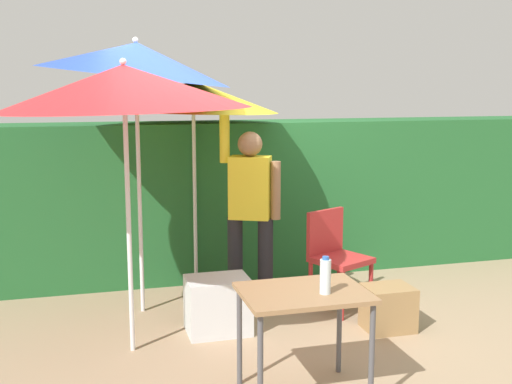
{
  "coord_description": "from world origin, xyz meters",
  "views": [
    {
      "loc": [
        -1.41,
        -4.87,
        2.0
      ],
      "look_at": [
        0.0,
        0.3,
        1.1
      ],
      "focal_mm": 44.61,
      "sensor_mm": 36.0,
      "label": 1
    }
  ],
  "objects_px": {
    "umbrella_yellow": "(136,60)",
    "cooler_box": "(218,305)",
    "folding_table": "(304,303)",
    "chair_plastic": "(335,253)",
    "umbrella_rainbow": "(124,88)",
    "crate_cardboard": "(388,308)",
    "umbrella_orange": "(193,96)",
    "bottle_water": "(325,276)",
    "person_vendor": "(250,206)"
  },
  "relations": [
    {
      "from": "chair_plastic",
      "to": "crate_cardboard",
      "type": "height_order",
      "value": "chair_plastic"
    },
    {
      "from": "folding_table",
      "to": "crate_cardboard",
      "type": "bearing_deg",
      "value": 40.01
    },
    {
      "from": "umbrella_orange",
      "to": "cooler_box",
      "type": "height_order",
      "value": "umbrella_orange"
    },
    {
      "from": "person_vendor",
      "to": "bottle_water",
      "type": "relative_size",
      "value": 7.83
    },
    {
      "from": "umbrella_rainbow",
      "to": "chair_plastic",
      "type": "bearing_deg",
      "value": 14.6
    },
    {
      "from": "umbrella_orange",
      "to": "person_vendor",
      "type": "height_order",
      "value": "umbrella_orange"
    },
    {
      "from": "person_vendor",
      "to": "folding_table",
      "type": "xyz_separation_m",
      "value": [
        -0.11,
        -1.75,
        -0.31
      ]
    },
    {
      "from": "umbrella_orange",
      "to": "chair_plastic",
      "type": "xyz_separation_m",
      "value": [
        1.11,
        -0.91,
        -1.39
      ]
    },
    {
      "from": "cooler_box",
      "to": "crate_cardboard",
      "type": "height_order",
      "value": "cooler_box"
    },
    {
      "from": "crate_cardboard",
      "to": "folding_table",
      "type": "distance_m",
      "value": 1.45
    },
    {
      "from": "crate_cardboard",
      "to": "bottle_water",
      "type": "height_order",
      "value": "bottle_water"
    },
    {
      "from": "chair_plastic",
      "to": "folding_table",
      "type": "distance_m",
      "value": 1.71
    },
    {
      "from": "umbrella_rainbow",
      "to": "crate_cardboard",
      "type": "distance_m",
      "value": 2.75
    },
    {
      "from": "chair_plastic",
      "to": "folding_table",
      "type": "xyz_separation_m",
      "value": [
        -0.83,
        -1.49,
        0.11
      ]
    },
    {
      "from": "cooler_box",
      "to": "folding_table",
      "type": "height_order",
      "value": "folding_table"
    },
    {
      "from": "folding_table",
      "to": "bottle_water",
      "type": "relative_size",
      "value": 3.33
    },
    {
      "from": "folding_table",
      "to": "bottle_water",
      "type": "bearing_deg",
      "value": -37.86
    },
    {
      "from": "chair_plastic",
      "to": "bottle_water",
      "type": "bearing_deg",
      "value": -114.46
    },
    {
      "from": "umbrella_orange",
      "to": "crate_cardboard",
      "type": "height_order",
      "value": "umbrella_orange"
    },
    {
      "from": "umbrella_yellow",
      "to": "person_vendor",
      "type": "height_order",
      "value": "umbrella_yellow"
    },
    {
      "from": "cooler_box",
      "to": "folding_table",
      "type": "distance_m",
      "value": 1.31
    },
    {
      "from": "umbrella_rainbow",
      "to": "bottle_water",
      "type": "relative_size",
      "value": 9.14
    },
    {
      "from": "umbrella_rainbow",
      "to": "crate_cardboard",
      "type": "bearing_deg",
      "value": -3.43
    },
    {
      "from": "person_vendor",
      "to": "crate_cardboard",
      "type": "distance_m",
      "value": 1.49
    },
    {
      "from": "umbrella_yellow",
      "to": "cooler_box",
      "type": "distance_m",
      "value": 2.17
    },
    {
      "from": "umbrella_yellow",
      "to": "crate_cardboard",
      "type": "bearing_deg",
      "value": -27.32
    },
    {
      "from": "umbrella_orange",
      "to": "cooler_box",
      "type": "relative_size",
      "value": 4.11
    },
    {
      "from": "chair_plastic",
      "to": "crate_cardboard",
      "type": "relative_size",
      "value": 2.29
    },
    {
      "from": "umbrella_orange",
      "to": "umbrella_yellow",
      "type": "distance_m",
      "value": 0.84
    },
    {
      "from": "person_vendor",
      "to": "bottle_water",
      "type": "height_order",
      "value": "person_vendor"
    },
    {
      "from": "crate_cardboard",
      "to": "umbrella_yellow",
      "type": "bearing_deg",
      "value": 152.68
    },
    {
      "from": "crate_cardboard",
      "to": "cooler_box",
      "type": "bearing_deg",
      "value": 166.96
    },
    {
      "from": "cooler_box",
      "to": "crate_cardboard",
      "type": "relative_size",
      "value": 1.31
    },
    {
      "from": "chair_plastic",
      "to": "umbrella_yellow",
      "type": "bearing_deg",
      "value": 167.17
    },
    {
      "from": "bottle_water",
      "to": "chair_plastic",
      "type": "bearing_deg",
      "value": 65.54
    },
    {
      "from": "umbrella_orange",
      "to": "bottle_water",
      "type": "distance_m",
      "value": 2.74
    },
    {
      "from": "umbrella_rainbow",
      "to": "folding_table",
      "type": "relative_size",
      "value": 2.74
    },
    {
      "from": "crate_cardboard",
      "to": "bottle_water",
      "type": "bearing_deg",
      "value": -134.21
    },
    {
      "from": "umbrella_yellow",
      "to": "cooler_box",
      "type": "xyz_separation_m",
      "value": [
        0.55,
        -0.67,
        -1.98
      ]
    },
    {
      "from": "umbrella_rainbow",
      "to": "person_vendor",
      "type": "relative_size",
      "value": 1.17
    },
    {
      "from": "umbrella_orange",
      "to": "person_vendor",
      "type": "distance_m",
      "value": 1.23
    },
    {
      "from": "chair_plastic",
      "to": "folding_table",
      "type": "height_order",
      "value": "chair_plastic"
    },
    {
      "from": "umbrella_orange",
      "to": "crate_cardboard",
      "type": "xyz_separation_m",
      "value": [
        1.34,
        -1.52,
        -1.71
      ]
    },
    {
      "from": "umbrella_yellow",
      "to": "crate_cardboard",
      "type": "xyz_separation_m",
      "value": [
        1.92,
        -0.99,
        -2.03
      ]
    },
    {
      "from": "umbrella_orange",
      "to": "folding_table",
      "type": "distance_m",
      "value": 2.74
    },
    {
      "from": "umbrella_orange",
      "to": "umbrella_yellow",
      "type": "height_order",
      "value": "umbrella_yellow"
    },
    {
      "from": "umbrella_orange",
      "to": "bottle_water",
      "type": "bearing_deg",
      "value": -81.0
    },
    {
      "from": "umbrella_yellow",
      "to": "cooler_box",
      "type": "relative_size",
      "value": 4.86
    },
    {
      "from": "crate_cardboard",
      "to": "person_vendor",
      "type": "bearing_deg",
      "value": 137.76
    },
    {
      "from": "umbrella_orange",
      "to": "bottle_water",
      "type": "xyz_separation_m",
      "value": [
        0.39,
        -2.49,
        -1.07
      ]
    }
  ]
}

